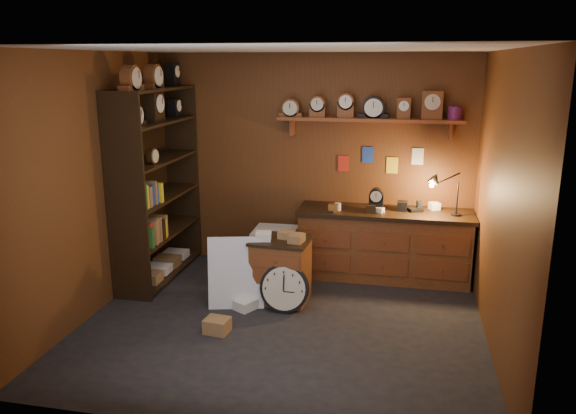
# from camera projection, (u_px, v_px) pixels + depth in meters

# --- Properties ---
(floor) EXTENTS (4.00, 4.00, 0.00)m
(floor) POSITION_uv_depth(u_px,v_px,m) (283.00, 322.00, 5.75)
(floor) COLOR black
(floor) RESTS_ON ground
(room_shell) EXTENTS (4.02, 3.62, 2.71)m
(room_shell) POSITION_uv_depth(u_px,v_px,m) (289.00, 155.00, 5.41)
(room_shell) COLOR brown
(room_shell) RESTS_ON ground
(shelving_unit) EXTENTS (0.47, 1.60, 2.58)m
(shelving_unit) POSITION_uv_depth(u_px,v_px,m) (154.00, 177.00, 6.72)
(shelving_unit) COLOR black
(shelving_unit) RESTS_ON ground
(workbench) EXTENTS (2.09, 0.66, 1.36)m
(workbench) POSITION_uv_depth(u_px,v_px,m) (384.00, 241.00, 6.84)
(workbench) COLOR brown
(workbench) RESTS_ON ground
(low_cabinet) EXTENTS (0.66, 0.57, 0.80)m
(low_cabinet) POSITION_uv_depth(u_px,v_px,m) (281.00, 267.00, 6.19)
(low_cabinet) COLOR brown
(low_cabinet) RESTS_ON ground
(big_round_clock) EXTENTS (0.53, 0.17, 0.53)m
(big_round_clock) POSITION_uv_depth(u_px,v_px,m) (284.00, 288.00, 5.95)
(big_round_clock) COLOR black
(big_round_clock) RESTS_ON ground
(white_panel) EXTENTS (0.62, 0.31, 0.79)m
(white_panel) POSITION_uv_depth(u_px,v_px,m) (237.00, 306.00, 6.13)
(white_panel) COLOR silver
(white_panel) RESTS_ON ground
(mini_fridge) EXTENTS (0.54, 0.56, 0.55)m
(mini_fridge) POSITION_uv_depth(u_px,v_px,m) (275.00, 251.00, 7.08)
(mini_fridge) COLOR silver
(mini_fridge) RESTS_ON ground
(floor_box_a) EXTENTS (0.26, 0.23, 0.14)m
(floor_box_a) POSITION_uv_depth(u_px,v_px,m) (217.00, 325.00, 5.52)
(floor_box_a) COLOR olive
(floor_box_a) RESTS_ON ground
(floor_box_b) EXTENTS (0.26, 0.28, 0.11)m
(floor_box_b) POSITION_uv_depth(u_px,v_px,m) (246.00, 304.00, 6.04)
(floor_box_b) COLOR white
(floor_box_b) RESTS_ON ground
(floor_box_c) EXTENTS (0.31, 0.31, 0.18)m
(floor_box_c) POSITION_uv_depth(u_px,v_px,m) (255.00, 280.00, 6.63)
(floor_box_c) COLOR olive
(floor_box_c) RESTS_ON ground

